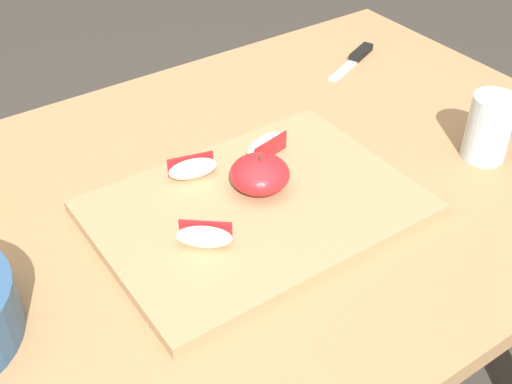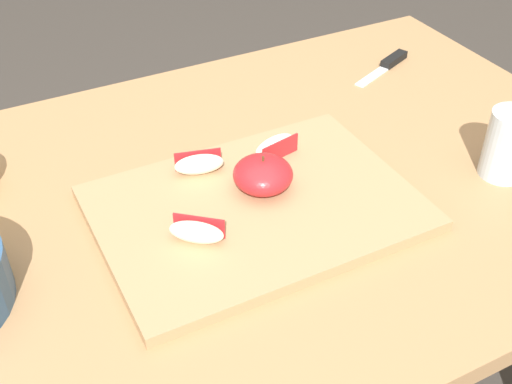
% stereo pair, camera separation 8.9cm
% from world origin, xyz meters
% --- Properties ---
extents(dining_table, '(1.28, 0.80, 0.73)m').
position_xyz_m(dining_table, '(0.00, 0.00, 0.62)').
color(dining_table, '#9E754C').
rests_on(dining_table, ground_plane).
extents(cutting_board, '(0.44, 0.31, 0.02)m').
position_xyz_m(cutting_board, '(0.02, -0.05, 0.74)').
color(cutting_board, '#A37F56').
rests_on(cutting_board, dining_table).
extents(apple_half_skin_up, '(0.09, 0.09, 0.05)m').
position_xyz_m(apple_half_skin_up, '(0.04, -0.03, 0.77)').
color(apple_half_skin_up, '#B21E23').
rests_on(apple_half_skin_up, cutting_board).
extents(apple_wedge_left, '(0.07, 0.07, 0.03)m').
position_xyz_m(apple_wedge_left, '(-0.08, -0.09, 0.76)').
color(apple_wedge_left, '#F4EACC').
rests_on(apple_wedge_left, cutting_board).
extents(apple_wedge_right, '(0.08, 0.04, 0.03)m').
position_xyz_m(apple_wedge_right, '(0.10, 0.04, 0.76)').
color(apple_wedge_right, '#F4EACC').
rests_on(apple_wedge_right, cutting_board).
extents(apple_wedge_middle, '(0.08, 0.04, 0.03)m').
position_xyz_m(apple_wedge_middle, '(-0.02, 0.05, 0.76)').
color(apple_wedge_middle, '#F4EACC').
rests_on(apple_wedge_middle, cutting_board).
extents(paring_knife, '(0.15, 0.08, 0.01)m').
position_xyz_m(paring_knife, '(0.46, 0.22, 0.74)').
color(paring_knife, silver).
rests_on(paring_knife, dining_table).
extents(drinking_glass_water, '(0.07, 0.07, 0.10)m').
position_xyz_m(drinking_glass_water, '(0.39, -0.14, 0.78)').
color(drinking_glass_water, silver).
rests_on(drinking_glass_water, dining_table).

